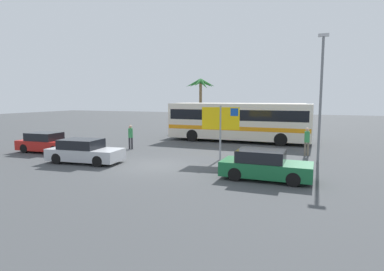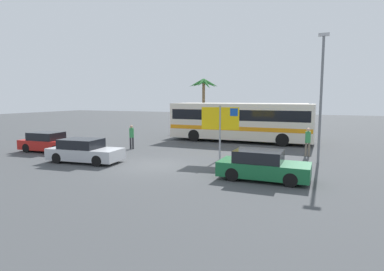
{
  "view_description": "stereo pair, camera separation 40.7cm",
  "coord_description": "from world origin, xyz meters",
  "px_view_note": "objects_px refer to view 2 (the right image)",
  "views": [
    {
      "loc": [
        8.16,
        -14.79,
        3.62
      ],
      "look_at": [
        0.86,
        3.45,
        1.3
      ],
      "focal_mm": 29.66,
      "sensor_mm": 36.0,
      "label": 1
    },
    {
      "loc": [
        8.54,
        -14.63,
        3.62
      ],
      "look_at": [
        0.86,
        3.45,
        1.3
      ],
      "focal_mm": 29.66,
      "sensor_mm": 36.0,
      "label": 2
    }
  ],
  "objects_px": {
    "bus_rear_coach": "(241,118)",
    "pedestrian_near_sign": "(132,135)",
    "bus_front_coach": "(240,121)",
    "car_green": "(262,166)",
    "car_red": "(48,142)",
    "car_silver": "(84,151)",
    "ferry_sign": "(221,121)",
    "pedestrian_crossing_lot": "(308,140)"
  },
  "relations": [
    {
      "from": "bus_rear_coach",
      "to": "car_red",
      "type": "height_order",
      "value": "bus_rear_coach"
    },
    {
      "from": "bus_front_coach",
      "to": "pedestrian_crossing_lot",
      "type": "height_order",
      "value": "bus_front_coach"
    },
    {
      "from": "car_silver",
      "to": "pedestrian_crossing_lot",
      "type": "bearing_deg",
      "value": 25.26
    },
    {
      "from": "car_silver",
      "to": "bus_rear_coach",
      "type": "bearing_deg",
      "value": 64.4
    },
    {
      "from": "bus_rear_coach",
      "to": "pedestrian_near_sign",
      "type": "bearing_deg",
      "value": -119.9
    },
    {
      "from": "bus_rear_coach",
      "to": "car_red",
      "type": "distance_m",
      "value": 16.31
    },
    {
      "from": "bus_front_coach",
      "to": "car_silver",
      "type": "relative_size",
      "value": 2.7
    },
    {
      "from": "car_green",
      "to": "car_silver",
      "type": "bearing_deg",
      "value": 179.95
    },
    {
      "from": "bus_front_coach",
      "to": "ferry_sign",
      "type": "xyz_separation_m",
      "value": [
        0.94,
        -7.94,
        0.54
      ]
    },
    {
      "from": "car_red",
      "to": "pedestrian_crossing_lot",
      "type": "height_order",
      "value": "pedestrian_crossing_lot"
    },
    {
      "from": "bus_front_coach",
      "to": "ferry_sign",
      "type": "distance_m",
      "value": 8.02
    },
    {
      "from": "bus_front_coach",
      "to": "ferry_sign",
      "type": "bearing_deg",
      "value": -83.23
    },
    {
      "from": "car_silver",
      "to": "car_red",
      "type": "bearing_deg",
      "value": 153.14
    },
    {
      "from": "pedestrian_crossing_lot",
      "to": "pedestrian_near_sign",
      "type": "relative_size",
      "value": 1.04
    },
    {
      "from": "car_green",
      "to": "pedestrian_near_sign",
      "type": "distance_m",
      "value": 11.38
    },
    {
      "from": "bus_front_coach",
      "to": "car_red",
      "type": "relative_size",
      "value": 2.88
    },
    {
      "from": "car_green",
      "to": "pedestrian_crossing_lot",
      "type": "bearing_deg",
      "value": 77.3
    },
    {
      "from": "car_green",
      "to": "car_red",
      "type": "xyz_separation_m",
      "value": [
        -14.78,
        1.83,
        -0.0
      ]
    },
    {
      "from": "bus_front_coach",
      "to": "pedestrian_near_sign",
      "type": "bearing_deg",
      "value": -133.16
    },
    {
      "from": "bus_rear_coach",
      "to": "pedestrian_near_sign",
      "type": "distance_m",
      "value": 11.1
    },
    {
      "from": "ferry_sign",
      "to": "pedestrian_near_sign",
      "type": "bearing_deg",
      "value": 160.89
    },
    {
      "from": "bus_front_coach",
      "to": "car_red",
      "type": "distance_m",
      "value": 14.53
    },
    {
      "from": "bus_rear_coach",
      "to": "ferry_sign",
      "type": "height_order",
      "value": "ferry_sign"
    },
    {
      "from": "car_silver",
      "to": "car_red",
      "type": "height_order",
      "value": "same"
    },
    {
      "from": "car_green",
      "to": "car_red",
      "type": "bearing_deg",
      "value": 172.77
    },
    {
      "from": "car_green",
      "to": "pedestrian_crossing_lot",
      "type": "relative_size",
      "value": 2.22
    },
    {
      "from": "car_silver",
      "to": "bus_front_coach",
      "type": "bearing_deg",
      "value": 57.17
    },
    {
      "from": "ferry_sign",
      "to": "car_green",
      "type": "height_order",
      "value": "ferry_sign"
    },
    {
      "from": "bus_front_coach",
      "to": "pedestrian_near_sign",
      "type": "xyz_separation_m",
      "value": [
        -6.16,
        -6.57,
        -0.77
      ]
    },
    {
      "from": "pedestrian_crossing_lot",
      "to": "pedestrian_near_sign",
      "type": "distance_m",
      "value": 11.88
    },
    {
      "from": "car_silver",
      "to": "pedestrian_near_sign",
      "type": "xyz_separation_m",
      "value": [
        -0.18,
        5.02,
        0.38
      ]
    },
    {
      "from": "bus_rear_coach",
      "to": "car_red",
      "type": "bearing_deg",
      "value": -128.3
    },
    {
      "from": "pedestrian_near_sign",
      "to": "bus_front_coach",
      "type": "bearing_deg",
      "value": 121.09
    },
    {
      "from": "bus_front_coach",
      "to": "bus_rear_coach",
      "type": "relative_size",
      "value": 1.0
    },
    {
      "from": "car_green",
      "to": "car_red",
      "type": "distance_m",
      "value": 14.89
    },
    {
      "from": "bus_front_coach",
      "to": "car_green",
      "type": "bearing_deg",
      "value": -70.68
    },
    {
      "from": "ferry_sign",
      "to": "bus_front_coach",
      "type": "bearing_deg",
      "value": 88.64
    },
    {
      "from": "ferry_sign",
      "to": "car_red",
      "type": "distance_m",
      "value": 11.92
    },
    {
      "from": "car_silver",
      "to": "ferry_sign",
      "type": "bearing_deg",
      "value": 22.22
    },
    {
      "from": "car_silver",
      "to": "pedestrian_near_sign",
      "type": "bearing_deg",
      "value": 86.48
    },
    {
      "from": "bus_rear_coach",
      "to": "bus_front_coach",
      "type": "bearing_deg",
      "value": -78.12
    },
    {
      "from": "bus_front_coach",
      "to": "bus_rear_coach",
      "type": "height_order",
      "value": "same"
    }
  ]
}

